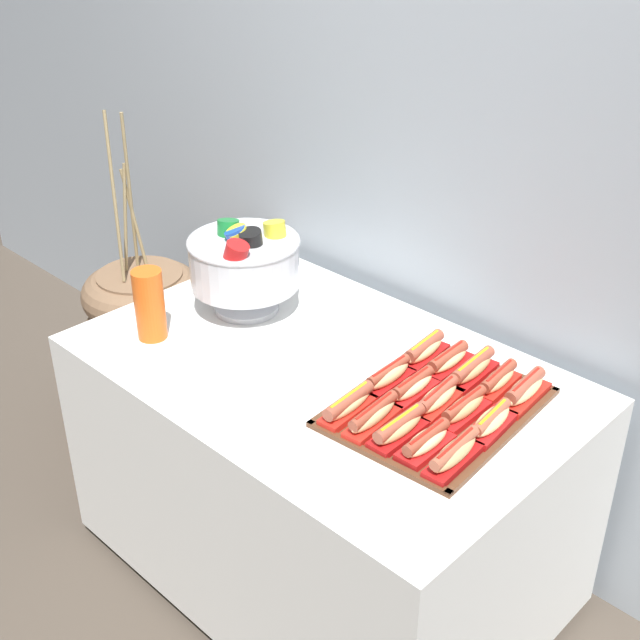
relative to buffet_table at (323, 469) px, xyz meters
The scene contains 22 objects.
ground_plane 0.39m from the buffet_table, ahead, with size 10.00×10.00×0.00m, color #4C4238.
back_wall 1.06m from the buffet_table, 90.00° to the left, with size 6.00×0.10×2.60m, color #9EA8B2.
buffet_table is the anchor object (origin of this frame).
floor_vase 1.05m from the buffet_table, behind, with size 0.50×0.50×1.22m.
serving_tray 0.50m from the buffet_table, ahead, with size 0.44×0.55×0.01m.
hot_dog_0 0.45m from the buffet_table, 31.34° to the right, with size 0.07×0.18×0.06m.
hot_dog_1 0.49m from the buffet_table, 22.97° to the right, with size 0.07×0.19×0.06m.
hot_dog_2 0.54m from the buffet_table, 17.61° to the right, with size 0.07×0.17×0.06m.
hot_dog_3 0.59m from the buffet_table, 13.95° to the right, with size 0.07×0.16×0.06m.
hot_dog_4 0.64m from the buffet_table, 11.30° to the right, with size 0.07×0.18×0.06m.
hot_dog_5 0.44m from the buffet_table, 12.32° to the left, with size 0.07×0.18×0.06m.
hot_dog_6 0.47m from the buffet_table, 10.11° to the left, with size 0.07×0.17×0.06m.
hot_dog_7 0.52m from the buffet_table, ahead, with size 0.09×0.18×0.06m.
hot_dog_8 0.57m from the buffet_table, ahead, with size 0.06×0.17×0.06m.
hot_dog_9 0.63m from the buffet_table, ahead, with size 0.08×0.17×0.06m.
hot_dog_10 0.47m from the buffet_table, 49.32° to the left, with size 0.08×0.18×0.06m.
hot_dog_11 0.51m from the buffet_table, 40.05° to the left, with size 0.08×0.17×0.06m.
hot_dog_12 0.55m from the buffet_table, 33.65° to the left, with size 0.08×0.19×0.06m.
hot_dog_13 0.60m from the buffet_table, 29.07° to the left, with size 0.07×0.16×0.06m.
hot_dog_14 0.66m from the buffet_table, 25.67° to the left, with size 0.08×0.18×0.06m.
punch_bowl 0.65m from the buffet_table, 169.95° to the left, with size 0.33×0.33×0.28m.
cup_stack 0.69m from the buffet_table, 153.77° to the right, with size 0.09×0.09×0.21m.
Camera 1 is at (1.32, -1.38, 1.96)m, focal length 47.22 mm.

